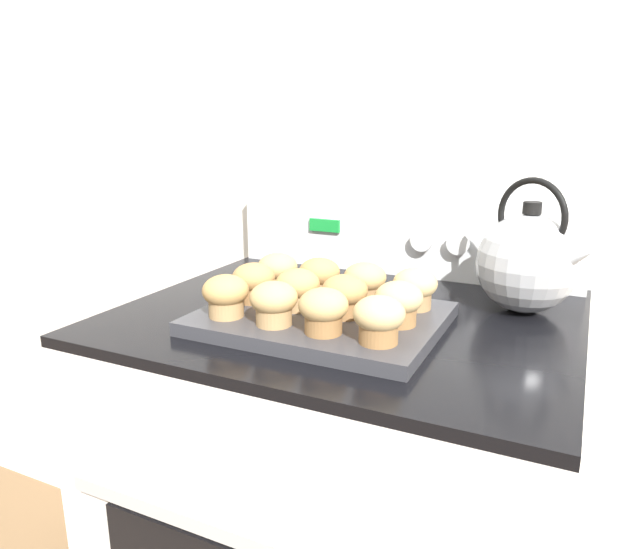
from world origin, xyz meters
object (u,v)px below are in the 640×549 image
stove_range (345,539)px  muffin_r2_c2 (365,281)px  muffin_r1_c3 (399,302)px  tea_kettle (528,261)px  muffin_pan (322,318)px  muffin_r1_c1 (298,288)px  muffin_r1_c2 (345,295)px  muffin_r0_c0 (226,295)px  muffin_r0_c2 (323,310)px  muffin_r2_c1 (319,276)px  muffin_r0_c3 (379,319)px  muffin_r0_c1 (274,302)px  muffin_r1_c0 (254,281)px  muffin_r2_c0 (278,271)px  muffin_r2_c3 (415,288)px

stove_range → muffin_r2_c2: (0.03, -0.00, 0.53)m
muffin_r1_c3 → tea_kettle: tea_kettle is taller
muffin_pan → muffin_r1_c1: 0.06m
muffin_r1_c2 → muffin_r1_c3: 0.09m
muffin_r0_c0 → muffin_r2_c2: 0.24m
muffin_r0_c2 → muffin_r2_c1: bearing=117.4°
muffin_r0_c2 → muffin_r0_c3: (0.08, -0.00, 0.00)m
muffin_r0_c0 → muffin_r0_c2: (0.17, -0.00, 0.00)m
muffin_r0_c1 → stove_range: bearing=73.4°
muffin_r0_c1 → muffin_r1_c0: size_ratio=1.00×
muffin_r2_c2 → muffin_r2_c0: bearing=-179.4°
muffin_pan → muffin_r0_c1: muffin_r0_c1 is taller
muffin_r2_c0 → muffin_r1_c0: bearing=-90.0°
stove_range → muffin_r1_c0: size_ratio=13.01×
stove_range → muffin_r2_c0: (-0.14, -0.00, 0.53)m
muffin_r0_c3 → muffin_r1_c1: 0.19m
muffin_r2_c1 → tea_kettle: bearing=22.0°
muffin_r0_c0 → muffin_r2_c3: (0.25, 0.17, 0.00)m
muffin_pan → muffin_r2_c2: bearing=64.3°
muffin_r2_c2 → muffin_r1_c1: bearing=-133.5°
muffin_r0_c3 → muffin_r1_c1: same height
muffin_r1_c1 → muffin_r2_c1: 0.08m
muffin_r1_c0 → muffin_r2_c3: bearing=17.7°
muffin_r0_c2 → stove_range: bearing=100.6°
tea_kettle → muffin_pan: bearing=-143.1°
muffin_r0_c0 → muffin_r1_c3: same height
tea_kettle → muffin_r2_c1: bearing=-158.0°
muffin_pan → muffin_r0_c0: size_ratio=5.20×
muffin_r1_c2 → muffin_r0_c2: bearing=-88.8°
muffin_r0_c3 → muffin_r2_c1: 0.24m
muffin_pan → muffin_r1_c2: 0.06m
muffin_r1_c0 → muffin_r1_c1: (0.09, -0.00, 0.00)m
muffin_r2_c0 → muffin_r0_c1: bearing=-62.1°
muffin_r1_c3 → muffin_r2_c2: (-0.09, 0.09, 0.00)m
stove_range → muffin_r0_c3: 0.56m
muffin_r0_c3 → muffin_r2_c2: 0.19m
muffin_r1_c0 → muffin_r1_c3: (0.26, -0.00, 0.00)m
stove_range → muffin_r1_c0: muffin_r1_c0 is taller
muffin_r0_c2 → muffin_r2_c1: (-0.09, 0.17, 0.00)m
muffin_r1_c3 → muffin_r0_c1: bearing=-154.2°
muffin_r0_c2 → muffin_r2_c2: 0.17m
muffin_r1_c3 → muffin_r0_c2: bearing=-136.6°
muffin_r0_c2 → muffin_r2_c0: size_ratio=1.00×
muffin_r1_c1 → muffin_r2_c3: same height
muffin_r1_c1 → muffin_r2_c1: size_ratio=1.00×
muffin_pan → muffin_r1_c1: size_ratio=5.20×
stove_range → muffin_r1_c3: bearing=-36.8°
muffin_r0_c1 → muffin_r2_c0: size_ratio=1.00×
tea_kettle → stove_range: bearing=-154.8°
muffin_r0_c1 → muffin_r1_c3: 0.19m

